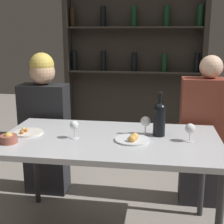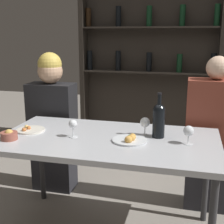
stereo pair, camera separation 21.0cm
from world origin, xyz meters
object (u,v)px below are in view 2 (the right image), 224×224
at_px(wine_glass_1, 189,131).
at_px(food_plate_1, 130,139).
at_px(wine_glass_2, 73,125).
at_px(seated_person_left, 53,124).
at_px(wine_bottle, 159,119).
at_px(food_plate_0, 30,130).
at_px(wine_glass_0, 145,123).
at_px(snack_bowl, 9,135).
at_px(seated_person_right, 212,140).

bearing_deg(wine_glass_1, food_plate_1, -173.01).
bearing_deg(wine_glass_2, seated_person_left, 125.79).
distance_m(wine_bottle, food_plate_1, 0.25).
height_order(wine_glass_1, food_plate_0, wine_glass_1).
bearing_deg(wine_glass_2, wine_glass_1, 3.65).
relative_size(wine_glass_0, wine_glass_1, 1.07).
relative_size(wine_glass_2, seated_person_left, 0.10).
xyz_separation_m(wine_glass_2, food_plate_1, (0.39, 0.00, -0.07)).
xyz_separation_m(food_plate_0, seated_person_left, (-0.08, 0.55, -0.12)).
bearing_deg(food_plate_1, wine_glass_2, -179.51).
relative_size(wine_glass_1, seated_person_left, 0.10).
bearing_deg(wine_glass_1, seated_person_left, 155.04).
xyz_separation_m(snack_bowl, seated_person_left, (-0.04, 0.76, -0.14)).
distance_m(wine_glass_1, seated_person_right, 0.63).
bearing_deg(seated_person_left, snack_bowl, -86.70).
height_order(food_plate_1, snack_bowl, snack_bowl).
height_order(food_plate_1, seated_person_left, seated_person_left).
xyz_separation_m(wine_glass_1, food_plate_0, (-1.11, 0.00, -0.07)).
relative_size(wine_glass_2, food_plate_1, 0.53).
bearing_deg(wine_glass_0, wine_glass_1, -19.38).
relative_size(food_plate_0, seated_person_right, 0.16).
distance_m(food_plate_0, snack_bowl, 0.21).
xyz_separation_m(wine_glass_0, wine_glass_1, (0.29, -0.10, -0.01)).
relative_size(wine_bottle, food_plate_0, 1.50).
height_order(seated_person_left, seated_person_right, seated_person_left).
height_order(wine_glass_0, food_plate_0, wine_glass_0).
relative_size(wine_glass_2, food_plate_0, 0.60).
distance_m(wine_bottle, snack_bowl, 1.00).
xyz_separation_m(wine_glass_1, wine_glass_2, (-0.76, -0.05, 0.00)).
distance_m(seated_person_left, seated_person_right, 1.39).
xyz_separation_m(wine_bottle, food_plate_0, (-0.91, -0.09, -0.12)).
bearing_deg(food_plate_1, seated_person_left, 143.98).
height_order(wine_glass_0, wine_glass_2, wine_glass_0).
relative_size(wine_glass_0, snack_bowl, 1.17).
bearing_deg(food_plate_0, wine_glass_2, -8.40).
height_order(wine_glass_0, wine_glass_1, wine_glass_0).
relative_size(wine_bottle, wine_glass_1, 2.53).
distance_m(food_plate_1, seated_person_left, 1.03).
relative_size(wine_glass_0, wine_glass_2, 1.06).
bearing_deg(wine_glass_0, seated_person_right, 43.20).
distance_m(wine_bottle, food_plate_0, 0.93).
bearing_deg(wine_glass_2, wine_glass_0, 17.97).
xyz_separation_m(wine_bottle, snack_bowl, (-0.95, -0.29, -0.10)).
bearing_deg(seated_person_left, wine_glass_1, -24.96).
distance_m(wine_glass_0, seated_person_left, 1.03).
relative_size(wine_glass_1, snack_bowl, 1.10).
distance_m(wine_glass_1, food_plate_0, 1.12).
distance_m(wine_glass_1, food_plate_1, 0.38).
bearing_deg(seated_person_left, wine_glass_0, -26.68).
height_order(wine_bottle, wine_glass_2, wine_bottle).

